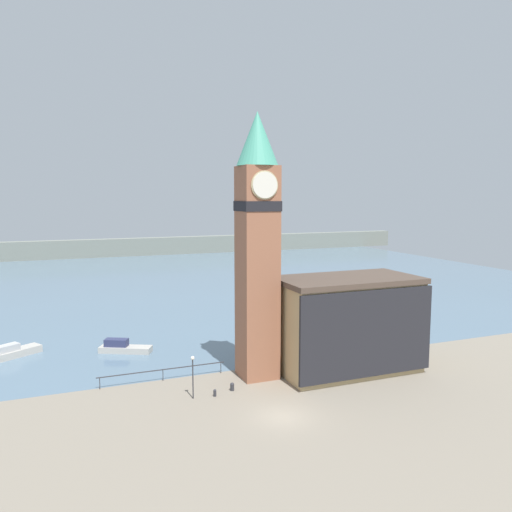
# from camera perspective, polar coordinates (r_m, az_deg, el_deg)

# --- Properties ---
(ground_plane) EXTENTS (160.00, 160.00, 0.00)m
(ground_plane) POSITION_cam_1_polar(r_m,az_deg,el_deg) (40.15, 3.15, -17.86)
(ground_plane) COLOR gray
(water) EXTENTS (160.00, 120.00, 0.00)m
(water) POSITION_cam_1_polar(r_m,az_deg,el_deg) (106.68, -13.01, -2.41)
(water) COLOR slate
(water) RESTS_ON ground_plane
(far_shoreline) EXTENTS (180.00, 3.00, 5.00)m
(far_shoreline) POSITION_cam_1_polar(r_m,az_deg,el_deg) (145.75, -15.39, 0.95)
(far_shoreline) COLOR gray
(far_shoreline) RESTS_ON water
(pier_railing) EXTENTS (11.67, 0.08, 1.09)m
(pier_railing) POSITION_cam_1_polar(r_m,az_deg,el_deg) (47.45, -10.60, -12.75)
(pier_railing) COLOR #333338
(pier_railing) RESTS_ON ground_plane
(clock_tower) EXTENTS (3.78, 3.78, 24.27)m
(clock_tower) POSITION_cam_1_polar(r_m,az_deg,el_deg) (45.33, 0.16, 1.91)
(clock_tower) COLOR #935B42
(clock_tower) RESTS_ON ground_plane
(pier_building) EXTENTS (13.69, 7.44, 9.12)m
(pier_building) POSITION_cam_1_polar(r_m,az_deg,el_deg) (49.17, 10.40, -7.64)
(pier_building) COLOR tan
(pier_building) RESTS_ON ground_plane
(boat_near) EXTENTS (5.68, 3.88, 1.45)m
(boat_near) POSITION_cam_1_polar(r_m,az_deg,el_deg) (56.69, -14.94, -10.06)
(boat_near) COLOR #B7B2A8
(boat_near) RESTS_ON water
(boat_far) EXTENTS (5.05, 4.03, 1.46)m
(boat_far) POSITION_cam_1_polar(r_m,az_deg,el_deg) (59.12, -25.87, -9.80)
(boat_far) COLOR #B7B2A8
(boat_far) RESTS_ON water
(mooring_bollard_near) EXTENTS (0.27, 0.27, 0.62)m
(mooring_bollard_near) POSITION_cam_1_polar(r_m,az_deg,el_deg) (43.70, -4.73, -15.29)
(mooring_bollard_near) COLOR #2D2D33
(mooring_bollard_near) RESTS_ON ground_plane
(mooring_bollard_far) EXTENTS (0.36, 0.36, 0.72)m
(mooring_bollard_far) POSITION_cam_1_polar(r_m,az_deg,el_deg) (44.77, -2.74, -14.65)
(mooring_bollard_far) COLOR #2D2D33
(mooring_bollard_far) RESTS_ON ground_plane
(lamp_post) EXTENTS (0.32, 0.32, 3.65)m
(lamp_post) POSITION_cam_1_polar(r_m,az_deg,el_deg) (42.66, -7.24, -12.65)
(lamp_post) COLOR #2D2D33
(lamp_post) RESTS_ON ground_plane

